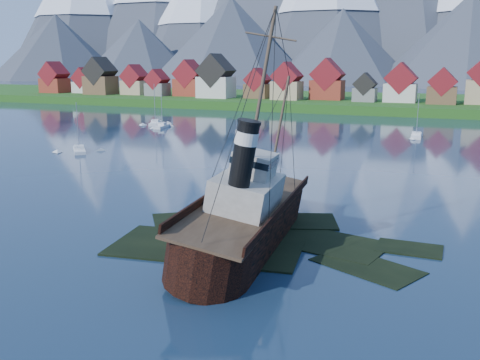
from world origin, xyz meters
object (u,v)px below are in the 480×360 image
at_px(sailboat_e, 416,136).
at_px(sailboat_b, 162,127).
at_px(tugboat_wreck, 247,213).
at_px(sailboat_a, 79,151).
at_px(sailboat_c, 155,124).

bearing_deg(sailboat_e, sailboat_b, -176.78).
distance_m(tugboat_wreck, sailboat_e, 83.83).
distance_m(sailboat_a, sailboat_c, 46.05).
bearing_deg(sailboat_c, sailboat_e, -20.46).
xyz_separation_m(tugboat_wreck, sailboat_a, (-50.09, 36.96, -2.71)).
height_order(tugboat_wreck, sailboat_b, tugboat_wreck).
height_order(sailboat_c, sailboat_e, sailboat_c).
height_order(sailboat_b, sailboat_c, sailboat_c).
bearing_deg(sailboat_c, sailboat_a, -99.06).
xyz_separation_m(tugboat_wreck, sailboat_b, (-54.67, 76.49, -2.66)).
relative_size(tugboat_wreck, sailboat_a, 2.92).
bearing_deg(sailboat_b, sailboat_e, -3.60).
height_order(tugboat_wreck, sailboat_a, tugboat_wreck).
bearing_deg(sailboat_c, tugboat_wreck, -75.32).
relative_size(sailboat_b, sailboat_c, 0.99).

